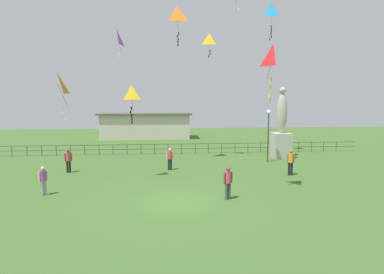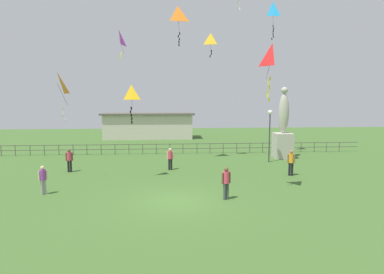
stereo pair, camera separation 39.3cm
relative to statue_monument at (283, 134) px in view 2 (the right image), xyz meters
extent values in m
plane|color=#3D6028|center=(-9.48, -11.17, -2.09)|extent=(80.00, 80.00, 0.00)
cube|color=#B2AD9E|center=(0.00, 0.00, -1.00)|extent=(1.49, 1.49, 2.17)
ellipsoid|color=#B2AD9E|center=(0.00, 0.00, 1.79)|extent=(0.90, 0.76, 3.40)
sphere|color=#B2AD9E|center=(0.00, 0.00, 3.74)|extent=(0.56, 0.56, 0.56)
cylinder|color=#38383D|center=(-1.75, -1.72, -0.14)|extent=(0.10, 0.10, 3.90)
sphere|color=white|center=(-1.75, -1.72, 1.96)|extent=(0.36, 0.36, 0.36)
cylinder|color=black|center=(-9.82, -3.99, -1.69)|extent=(0.14, 0.14, 0.81)
cylinder|color=black|center=(-9.66, -3.98, -1.69)|extent=(0.14, 0.14, 0.81)
cylinder|color=#D83F59|center=(-9.74, -3.98, -1.00)|extent=(0.29, 0.29, 0.57)
sphere|color=beige|center=(-9.74, -3.98, -0.61)|extent=(0.22, 0.22, 0.22)
cylinder|color=beige|center=(-9.94, -4.00, -1.03)|extent=(0.09, 0.09, 0.54)
cylinder|color=beige|center=(-9.55, -3.97, -1.03)|extent=(0.09, 0.09, 0.54)
cylinder|color=#99999E|center=(-16.63, -9.51, -1.69)|extent=(0.13, 0.13, 0.79)
cylinder|color=#99999E|center=(-16.51, -9.41, -1.69)|extent=(0.13, 0.13, 0.79)
cylinder|color=purple|center=(-16.57, -9.46, -1.02)|extent=(0.29, 0.29, 0.56)
sphere|color=beige|center=(-16.57, -9.46, -0.63)|extent=(0.21, 0.21, 0.21)
cylinder|color=beige|center=(-16.73, -9.58, -1.05)|extent=(0.09, 0.09, 0.53)
cylinder|color=beige|center=(-16.42, -9.34, -1.05)|extent=(0.09, 0.09, 0.53)
cylinder|color=black|center=(-16.71, -4.17, -1.67)|extent=(0.14, 0.14, 0.83)
cylinder|color=black|center=(-16.87, -4.20, -1.67)|extent=(0.14, 0.14, 0.83)
cylinder|color=#D83F59|center=(-16.79, -4.18, -0.96)|extent=(0.31, 0.31, 0.59)
sphere|color=brown|center=(-16.79, -4.18, -0.55)|extent=(0.22, 0.22, 0.22)
cylinder|color=brown|center=(-16.59, -4.15, -1.00)|extent=(0.09, 0.09, 0.56)
cylinder|color=brown|center=(-16.99, -4.22, -1.00)|extent=(0.09, 0.09, 0.56)
cylinder|color=black|center=(-1.62, -6.33, -1.65)|extent=(0.15, 0.15, 0.88)
cylinder|color=black|center=(-1.79, -6.30, -1.65)|extent=(0.15, 0.15, 0.88)
cylinder|color=orange|center=(-1.71, -6.32, -0.90)|extent=(0.32, 0.32, 0.62)
sphere|color=#8C6647|center=(-1.71, -6.32, -0.48)|extent=(0.23, 0.23, 0.23)
cylinder|color=#8C6647|center=(-1.50, -6.36, -0.94)|extent=(0.10, 0.10, 0.59)
cylinder|color=#8C6647|center=(-1.92, -6.27, -0.94)|extent=(0.10, 0.10, 0.59)
cylinder|color=#3F4C47|center=(-7.02, -11.08, -1.66)|extent=(0.15, 0.15, 0.86)
cylinder|color=#3F4C47|center=(-6.86, -11.02, -1.66)|extent=(0.15, 0.15, 0.86)
cylinder|color=#D83F59|center=(-6.94, -11.05, -0.93)|extent=(0.31, 0.31, 0.61)
sphere|color=brown|center=(-6.94, -11.05, -0.51)|extent=(0.23, 0.23, 0.23)
cylinder|color=brown|center=(-7.14, -11.12, -0.97)|extent=(0.09, 0.09, 0.57)
cylinder|color=brown|center=(-6.75, -10.98, -0.97)|extent=(0.09, 0.09, 0.57)
pyramid|color=red|center=(-4.34, -9.83, 5.28)|extent=(0.84, 0.88, 1.22)
cylinder|color=#4C381E|center=(-4.54, -9.98, 4.67)|extent=(0.42, 0.32, 1.22)
cube|color=yellow|center=(-4.46, -9.94, 4.08)|extent=(0.10, 0.03, 0.21)
cube|color=yellow|center=(-4.56, -9.99, 3.86)|extent=(0.09, 0.05, 0.20)
cube|color=yellow|center=(-4.47, -9.94, 3.64)|extent=(0.10, 0.02, 0.21)
cube|color=yellow|center=(-4.58, -10.00, 3.42)|extent=(0.09, 0.03, 0.20)
cube|color=yellow|center=(-4.59, -10.00, 3.20)|extent=(0.09, 0.04, 0.20)
cube|color=yellow|center=(-4.47, -9.94, 2.98)|extent=(0.11, 0.04, 0.21)
pyramid|color=#198CD1|center=(-0.57, 2.09, 10.78)|extent=(0.94, 0.81, 1.41)
cylinder|color=#4C381E|center=(-0.62, 1.74, 10.08)|extent=(0.11, 0.71, 1.41)
cube|color=black|center=(-0.59, 1.76, 9.38)|extent=(0.08, 0.01, 0.20)
cube|color=black|center=(-0.53, 1.79, 9.16)|extent=(0.11, 0.02, 0.21)
cube|color=black|center=(-0.56, 1.77, 8.94)|extent=(0.11, 0.04, 0.21)
cube|color=black|center=(-0.57, 1.77, 8.72)|extent=(0.10, 0.02, 0.21)
cube|color=black|center=(-0.52, 1.79, 8.50)|extent=(0.09, 0.03, 0.20)
cube|color=black|center=(-0.67, 1.71, 8.28)|extent=(0.10, 0.03, 0.20)
pyramid|color=orange|center=(-9.06, -0.74, 9.45)|extent=(1.18, 0.97, 1.35)
cylinder|color=#4C381E|center=(-9.00, -1.14, 8.78)|extent=(0.13, 0.82, 1.35)
cube|color=black|center=(-8.91, -1.10, 8.08)|extent=(0.11, 0.03, 0.21)
cube|color=black|center=(-9.03, -1.15, 7.86)|extent=(0.11, 0.02, 0.21)
cube|color=black|center=(-8.95, -1.12, 7.64)|extent=(0.08, 0.02, 0.20)
cube|color=black|center=(-8.99, -1.13, 7.42)|extent=(0.12, 0.02, 0.21)
cube|color=black|center=(-8.98, -1.13, 7.20)|extent=(0.08, 0.03, 0.20)
pyramid|color=yellow|center=(-6.31, 0.27, 7.91)|extent=(0.87, 0.52, 0.98)
cylinder|color=#4C381E|center=(-6.35, 0.11, 7.42)|extent=(0.09, 0.34, 0.98)
cube|color=black|center=(-6.26, 0.16, 6.96)|extent=(0.11, 0.04, 0.21)
cube|color=black|center=(-6.26, 0.15, 6.74)|extent=(0.11, 0.03, 0.21)
cube|color=black|center=(-6.37, 0.10, 6.52)|extent=(0.10, 0.04, 0.20)
cube|color=white|center=(-4.32, -1.24, 10.43)|extent=(0.11, 0.03, 0.21)
cube|color=white|center=(-4.27, -1.21, 10.21)|extent=(0.12, 0.04, 0.21)
cube|color=white|center=(-4.24, -1.20, 9.99)|extent=(0.11, 0.04, 0.21)
pyramid|color=#B22DB2|center=(-14.17, 2.66, 8.36)|extent=(0.67, 1.15, 1.39)
cylinder|color=#4C381E|center=(-13.95, 2.62, 7.66)|extent=(0.45, 0.11, 1.39)
cube|color=yellow|center=(-14.00, 2.59, 7.01)|extent=(0.11, 0.05, 0.21)
cube|color=yellow|center=(-14.05, 2.57, 6.79)|extent=(0.09, 0.02, 0.20)
cube|color=yellow|center=(-14.05, 2.57, 6.57)|extent=(0.12, 0.03, 0.21)
pyramid|color=orange|center=(-16.30, -7.31, 3.92)|extent=(0.95, 1.10, 1.27)
cylinder|color=#4C381E|center=(-16.08, -7.18, 3.29)|extent=(0.47, 0.28, 1.27)
cube|color=white|center=(-16.17, -7.23, 2.67)|extent=(0.08, 0.04, 0.20)
cube|color=white|center=(-16.06, -7.17, 2.45)|extent=(0.10, 0.04, 0.20)
cube|color=white|center=(-16.11, -7.20, 2.23)|extent=(0.12, 0.03, 0.21)
cube|color=white|center=(-16.14, -7.21, 2.01)|extent=(0.09, 0.05, 0.20)
cube|color=white|center=(-15.98, -7.13, 1.79)|extent=(0.09, 0.02, 0.20)
pyramid|color=yellow|center=(-12.15, -6.25, 3.38)|extent=(0.81, 0.61, 0.94)
cylinder|color=#4C381E|center=(-12.11, -6.49, 2.91)|extent=(0.10, 0.49, 0.94)
cube|color=black|center=(-12.15, -6.51, 2.44)|extent=(0.12, 0.02, 0.21)
cube|color=black|center=(-12.20, -6.53, 2.22)|extent=(0.11, 0.01, 0.21)
cube|color=black|center=(-12.16, -6.51, 2.00)|extent=(0.10, 0.05, 0.20)
cube|color=black|center=(-12.13, -6.50, 1.78)|extent=(0.11, 0.04, 0.21)
cube|color=black|center=(-12.14, -6.50, 1.56)|extent=(0.10, 0.04, 0.20)
cylinder|color=#4C4742|center=(-24.93, 2.83, -1.61)|extent=(0.06, 0.06, 0.95)
cylinder|color=#4C4742|center=(-23.71, 2.83, -1.61)|extent=(0.06, 0.06, 0.95)
cylinder|color=#4C4742|center=(-22.41, 2.83, -1.61)|extent=(0.06, 0.06, 0.95)
cylinder|color=#4C4742|center=(-21.15, 2.83, -1.61)|extent=(0.06, 0.06, 0.95)
cylinder|color=#4C4742|center=(-19.86, 2.83, -1.61)|extent=(0.06, 0.06, 0.95)
cylinder|color=#4C4742|center=(-18.60, 2.83, -1.61)|extent=(0.06, 0.06, 0.95)
cylinder|color=#4C4742|center=(-17.36, 2.83, -1.61)|extent=(0.06, 0.06, 0.95)
cylinder|color=#4C4742|center=(-16.07, 2.83, -1.61)|extent=(0.06, 0.06, 0.95)
cylinder|color=#4C4742|center=(-14.81, 2.83, -1.61)|extent=(0.06, 0.06, 0.95)
cylinder|color=#4C4742|center=(-13.54, 2.83, -1.61)|extent=(0.06, 0.06, 0.95)
cylinder|color=#4C4742|center=(-12.27, 2.83, -1.61)|extent=(0.06, 0.06, 0.95)
cylinder|color=#4C4742|center=(-11.02, 2.83, -1.61)|extent=(0.06, 0.06, 0.95)
cylinder|color=#4C4742|center=(-9.76, 2.83, -1.61)|extent=(0.06, 0.06, 0.95)
cylinder|color=#4C4742|center=(-8.53, 2.83, -1.61)|extent=(0.06, 0.06, 0.95)
cylinder|color=#4C4742|center=(-7.21, 2.83, -1.61)|extent=(0.06, 0.06, 0.95)
cylinder|color=#4C4742|center=(-5.98, 2.83, -1.61)|extent=(0.06, 0.06, 0.95)
cylinder|color=#4C4742|center=(-4.72, 2.83, -1.61)|extent=(0.06, 0.06, 0.95)
cylinder|color=#4C4742|center=(-3.41, 2.83, -1.61)|extent=(0.06, 0.06, 0.95)
cylinder|color=#4C4742|center=(-2.16, 2.83, -1.61)|extent=(0.06, 0.06, 0.95)
cylinder|color=#4C4742|center=(-0.92, 2.83, -1.61)|extent=(0.06, 0.06, 0.95)
cylinder|color=#4C4742|center=(0.34, 2.83, -1.61)|extent=(0.06, 0.06, 0.95)
cylinder|color=#4C4742|center=(1.60, 2.83, -1.61)|extent=(0.06, 0.06, 0.95)
cylinder|color=#4C4742|center=(2.86, 2.83, -1.61)|extent=(0.06, 0.06, 0.95)
cylinder|color=#4C4742|center=(4.18, 2.83, -1.61)|extent=(0.06, 0.06, 0.95)
cylinder|color=#4C4742|center=(5.39, 2.83, -1.61)|extent=(0.06, 0.06, 0.95)
cylinder|color=#4C4742|center=(6.68, 2.83, -1.61)|extent=(0.06, 0.06, 0.95)
cube|color=#4C4742|center=(-9.48, 2.83, -1.18)|extent=(36.00, 0.05, 0.05)
cube|color=#4C4742|center=(-9.48, 2.83, -1.61)|extent=(36.00, 0.05, 0.05)
cube|color=beige|center=(-12.47, 14.83, -0.55)|extent=(11.17, 3.44, 3.07)
cube|color=#59544C|center=(-12.47, 14.83, 1.10)|extent=(11.77, 4.04, 0.24)
camera|label=1|loc=(-10.20, -26.61, 3.03)|focal=29.80mm
camera|label=2|loc=(-9.81, -26.64, 3.03)|focal=29.80mm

